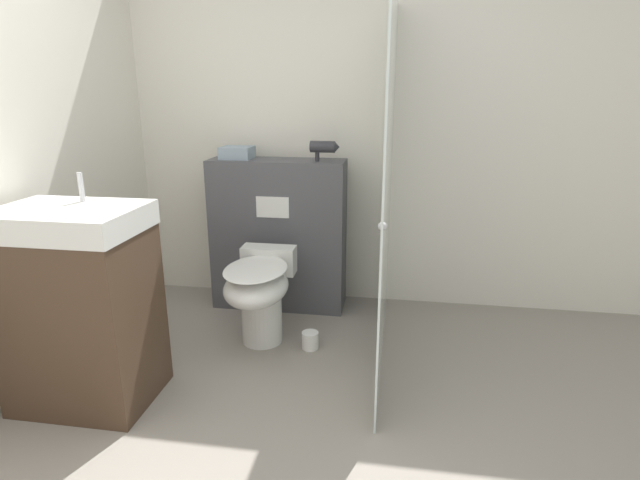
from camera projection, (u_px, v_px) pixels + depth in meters
name	position (u px, v px, depth m)	size (l,w,h in m)	color
wall_back	(324.00, 127.00, 3.46)	(8.00, 0.06, 2.50)	silver
partition_panel	(279.00, 235.00, 3.49)	(0.92, 0.30, 1.05)	#4C4C51
shower_glass	(388.00, 184.00, 2.70)	(0.04, 1.55, 2.02)	silver
toilet	(260.00, 291.00, 2.98)	(0.37, 0.62, 0.55)	white
sink_vanity	(81.00, 307.00, 2.40)	(0.65, 0.48, 1.12)	#473323
hair_drier	(324.00, 147.00, 3.22)	(0.19, 0.08, 0.13)	#2D2D33
folded_towel	(237.00, 153.00, 3.37)	(0.21, 0.19, 0.08)	#8C9EAD
spare_toilet_roll	(310.00, 340.00, 3.00)	(0.10, 0.10, 0.11)	white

